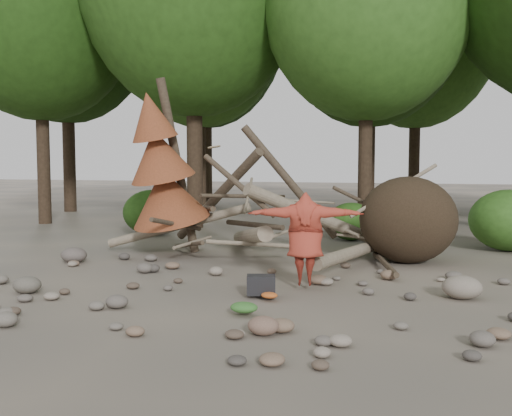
% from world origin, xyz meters
% --- Properties ---
extents(ground, '(120.00, 120.00, 0.00)m').
position_xyz_m(ground, '(0.00, 0.00, 0.00)').
color(ground, '#514C44').
rests_on(ground, ground).
extents(deadfall_pile, '(8.55, 5.24, 3.30)m').
position_xyz_m(deadfall_pile, '(2.02, 4.24, 0.95)').
color(deadfall_pile, '#332619').
rests_on(deadfall_pile, ground).
extents(dead_conifer, '(2.06, 2.16, 4.35)m').
position_xyz_m(dead_conifer, '(-3.12, 3.37, 2.11)').
color(dead_conifer, '#4C3F30').
rests_on(dead_conifer, ground).
extents(bush_left, '(1.80, 1.80, 1.44)m').
position_xyz_m(bush_left, '(-5.50, 7.20, 0.72)').
color(bush_left, '#234913').
rests_on(bush_left, ground).
extents(bush_mid, '(1.40, 1.40, 1.12)m').
position_xyz_m(bush_mid, '(0.80, 7.80, 0.56)').
color(bush_mid, '#2E5C1A').
rests_on(bush_mid, ground).
extents(bush_right, '(2.00, 2.00, 1.60)m').
position_xyz_m(bush_right, '(5.00, 7.00, 0.80)').
color(bush_right, '#396D22').
rests_on(bush_right, ground).
extents(frisbee_thrower, '(3.12, 0.98, 2.54)m').
position_xyz_m(frisbee_thrower, '(1.00, 0.88, 0.92)').
color(frisbee_thrower, '#9F3323').
rests_on(frisbee_thrower, ground).
extents(backpack, '(0.55, 0.45, 0.32)m').
position_xyz_m(backpack, '(0.44, 0.03, 0.16)').
color(backpack, black).
rests_on(backpack, ground).
extents(cloth_green, '(0.42, 0.35, 0.16)m').
position_xyz_m(cloth_green, '(0.55, -1.17, 0.08)').
color(cloth_green, '#356A2A').
rests_on(cloth_green, ground).
extents(cloth_orange, '(0.28, 0.23, 0.10)m').
position_xyz_m(cloth_orange, '(0.65, -0.19, 0.05)').
color(cloth_orange, '#B7541F').
rests_on(cloth_orange, ground).
extents(boulder_front_left, '(0.50, 0.45, 0.30)m').
position_xyz_m(boulder_front_left, '(-3.55, -0.93, 0.15)').
color(boulder_front_left, '#615B50').
rests_on(boulder_front_left, ground).
extents(boulder_front_right, '(0.42, 0.38, 0.25)m').
position_xyz_m(boulder_front_right, '(1.11, -1.99, 0.13)').
color(boulder_front_right, '#7B5C4C').
rests_on(boulder_front_right, ground).
extents(boulder_mid_right, '(0.66, 0.59, 0.39)m').
position_xyz_m(boulder_mid_right, '(3.67, 0.98, 0.20)').
color(boulder_mid_right, gray).
rests_on(boulder_mid_right, ground).
extents(boulder_mid_left, '(0.60, 0.54, 0.36)m').
position_xyz_m(boulder_mid_left, '(-4.65, 1.95, 0.18)').
color(boulder_mid_left, '#5F5550').
rests_on(boulder_mid_left, ground).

